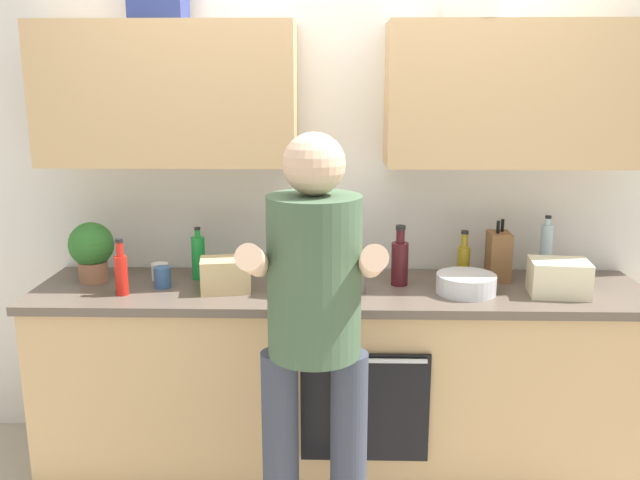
{
  "coord_description": "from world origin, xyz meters",
  "views": [
    {
      "loc": [
        -0.02,
        -2.98,
        1.83
      ],
      "look_at": [
        -0.09,
        -0.1,
        1.15
      ],
      "focal_mm": 37.59,
      "sensor_mm": 36.0,
      "label": 1
    }
  ],
  "objects_px": {
    "bottle_water": "(546,249)",
    "potted_herb": "(91,249)",
    "bottle_oil": "(463,260)",
    "grocery_bag_produce": "(305,272)",
    "cup_stoneware": "(358,280)",
    "grocery_bag_rice": "(559,278)",
    "bottle_hotsauce": "(121,272)",
    "grocery_bag_bread": "(226,275)",
    "bottle_wine": "(400,261)",
    "bottle_soda": "(198,257)",
    "person_standing": "(314,321)",
    "knife_block": "(498,256)",
    "cup_tea": "(162,277)",
    "mixing_bowl": "(466,284)",
    "cup_coffee": "(160,271)"
  },
  "relations": [
    {
      "from": "bottle_hotsauce",
      "to": "cup_tea",
      "type": "height_order",
      "value": "bottle_hotsauce"
    },
    {
      "from": "bottle_wine",
      "to": "grocery_bag_produce",
      "type": "distance_m",
      "value": 0.46
    },
    {
      "from": "grocery_bag_rice",
      "to": "bottle_soda",
      "type": "bearing_deg",
      "value": 172.75
    },
    {
      "from": "bottle_oil",
      "to": "bottle_wine",
      "type": "relative_size",
      "value": 0.84
    },
    {
      "from": "bottle_oil",
      "to": "grocery_bag_produce",
      "type": "bearing_deg",
      "value": -163.51
    },
    {
      "from": "cup_coffee",
      "to": "cup_tea",
      "type": "bearing_deg",
      "value": -70.77
    },
    {
      "from": "cup_stoneware",
      "to": "bottle_oil",
      "type": "bearing_deg",
      "value": 22.86
    },
    {
      "from": "bottle_water",
      "to": "potted_herb",
      "type": "height_order",
      "value": "bottle_water"
    },
    {
      "from": "grocery_bag_produce",
      "to": "grocery_bag_rice",
      "type": "relative_size",
      "value": 0.9
    },
    {
      "from": "cup_stoneware",
      "to": "grocery_bag_rice",
      "type": "relative_size",
      "value": 0.42
    },
    {
      "from": "grocery_bag_bread",
      "to": "grocery_bag_rice",
      "type": "distance_m",
      "value": 1.5
    },
    {
      "from": "mixing_bowl",
      "to": "grocery_bag_bread",
      "type": "relative_size",
      "value": 1.21
    },
    {
      "from": "bottle_oil",
      "to": "bottle_hotsauce",
      "type": "xyz_separation_m",
      "value": [
        -1.58,
        -0.29,
        0.01
      ]
    },
    {
      "from": "person_standing",
      "to": "grocery_bag_bread",
      "type": "height_order",
      "value": "person_standing"
    },
    {
      "from": "bottle_oil",
      "to": "grocery_bag_rice",
      "type": "relative_size",
      "value": 0.94
    },
    {
      "from": "bottle_hotsauce",
      "to": "cup_coffee",
      "type": "distance_m",
      "value": 0.27
    },
    {
      "from": "mixing_bowl",
      "to": "grocery_bag_produce",
      "type": "distance_m",
      "value": 0.73
    },
    {
      "from": "bottle_oil",
      "to": "grocery_bag_produce",
      "type": "xyz_separation_m",
      "value": [
        -0.76,
        -0.22,
        -0.0
      ]
    },
    {
      "from": "bottle_soda",
      "to": "bottle_hotsauce",
      "type": "height_order",
      "value": "bottle_hotsauce"
    },
    {
      "from": "bottle_soda",
      "to": "bottle_water",
      "type": "bearing_deg",
      "value": 3.09
    },
    {
      "from": "bottle_hotsauce",
      "to": "potted_herb",
      "type": "xyz_separation_m",
      "value": [
        -0.2,
        0.2,
        0.06
      ]
    },
    {
      "from": "knife_block",
      "to": "bottle_soda",
      "type": "bearing_deg",
      "value": -179.28
    },
    {
      "from": "bottle_soda",
      "to": "cup_stoneware",
      "type": "bearing_deg",
      "value": -13.87
    },
    {
      "from": "bottle_hotsauce",
      "to": "knife_block",
      "type": "distance_m",
      "value": 1.76
    },
    {
      "from": "person_standing",
      "to": "bottle_oil",
      "type": "xyz_separation_m",
      "value": [
        0.69,
        0.84,
        0.01
      ]
    },
    {
      "from": "potted_herb",
      "to": "bottle_oil",
      "type": "bearing_deg",
      "value": 2.59
    },
    {
      "from": "bottle_oil",
      "to": "cup_stoneware",
      "type": "xyz_separation_m",
      "value": [
        -0.52,
        -0.22,
        -0.04
      ]
    },
    {
      "from": "person_standing",
      "to": "bottle_oil",
      "type": "height_order",
      "value": "person_standing"
    },
    {
      "from": "potted_herb",
      "to": "cup_coffee",
      "type": "bearing_deg",
      "value": 6.33
    },
    {
      "from": "bottle_soda",
      "to": "grocery_bag_bread",
      "type": "height_order",
      "value": "bottle_soda"
    },
    {
      "from": "bottle_wine",
      "to": "grocery_bag_bread",
      "type": "distance_m",
      "value": 0.81
    },
    {
      "from": "person_standing",
      "to": "grocery_bag_bread",
      "type": "distance_m",
      "value": 0.75
    },
    {
      "from": "mixing_bowl",
      "to": "bottle_water",
      "type": "bearing_deg",
      "value": 33.25
    },
    {
      "from": "bottle_water",
      "to": "cup_coffee",
      "type": "bearing_deg",
      "value": -176.68
    },
    {
      "from": "bottle_oil",
      "to": "mixing_bowl",
      "type": "height_order",
      "value": "bottle_oil"
    },
    {
      "from": "bottle_wine",
      "to": "cup_stoneware",
      "type": "bearing_deg",
      "value": -150.22
    },
    {
      "from": "person_standing",
      "to": "knife_block",
      "type": "xyz_separation_m",
      "value": [
        0.86,
        0.83,
        0.03
      ]
    },
    {
      "from": "bottle_hotsauce",
      "to": "potted_herb",
      "type": "bearing_deg",
      "value": 134.79
    },
    {
      "from": "person_standing",
      "to": "bottle_wine",
      "type": "distance_m",
      "value": 0.83
    },
    {
      "from": "grocery_bag_bread",
      "to": "bottle_wine",
      "type": "bearing_deg",
      "value": 8.24
    },
    {
      "from": "cup_tea",
      "to": "cup_stoneware",
      "type": "distance_m",
      "value": 0.91
    },
    {
      "from": "bottle_hotsauce",
      "to": "mixing_bowl",
      "type": "xyz_separation_m",
      "value": [
        1.55,
        0.06,
        -0.06
      ]
    },
    {
      "from": "knife_block",
      "to": "grocery_bag_rice",
      "type": "height_order",
      "value": "knife_block"
    },
    {
      "from": "person_standing",
      "to": "grocery_bag_rice",
      "type": "distance_m",
      "value": 1.23
    },
    {
      "from": "cup_coffee",
      "to": "knife_block",
      "type": "relative_size",
      "value": 0.28
    },
    {
      "from": "bottle_water",
      "to": "knife_block",
      "type": "xyz_separation_m",
      "value": [
        -0.25,
        -0.07,
        -0.02
      ]
    },
    {
      "from": "bottle_soda",
      "to": "cup_coffee",
      "type": "distance_m",
      "value": 0.2
    },
    {
      "from": "grocery_bag_produce",
      "to": "grocery_bag_bread",
      "type": "xyz_separation_m",
      "value": [
        -0.36,
        0.0,
        -0.02
      ]
    },
    {
      "from": "knife_block",
      "to": "cup_tea",
      "type": "bearing_deg",
      "value": -174.21
    },
    {
      "from": "bottle_wine",
      "to": "grocery_bag_bread",
      "type": "relative_size",
      "value": 1.28
    }
  ]
}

